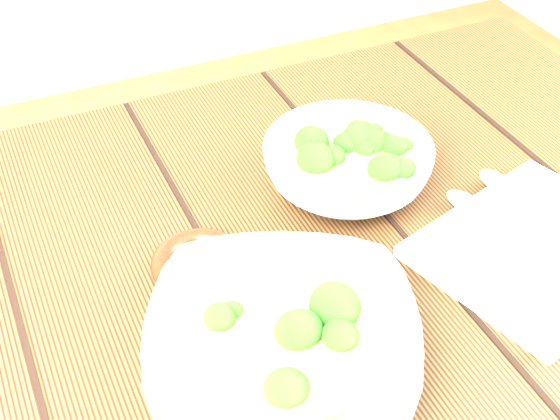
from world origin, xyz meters
The scene contains 7 objects.
table centered at (0.00, 0.00, 0.63)m, with size 1.20×0.80×0.75m.
soup_bowl_front centered at (-0.01, -0.09, 0.78)m, with size 0.32×0.32×0.07m.
soup_bowl_back centered at (0.16, 0.11, 0.78)m, with size 0.20×0.20×0.07m.
trivet centered at (-0.04, 0.05, 0.76)m, with size 0.10×0.10×0.02m, color black.
napkin centered at (0.29, -0.07, 0.76)m, with size 0.24×0.19×0.01m, color beige.
spoon_left centered at (0.27, -0.02, 0.77)m, with size 0.06×0.19×0.01m.
spoon_right centered at (0.32, -0.01, 0.77)m, with size 0.03×0.19×0.01m.
Camera 1 is at (-0.20, -0.50, 1.31)m, focal length 50.00 mm.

